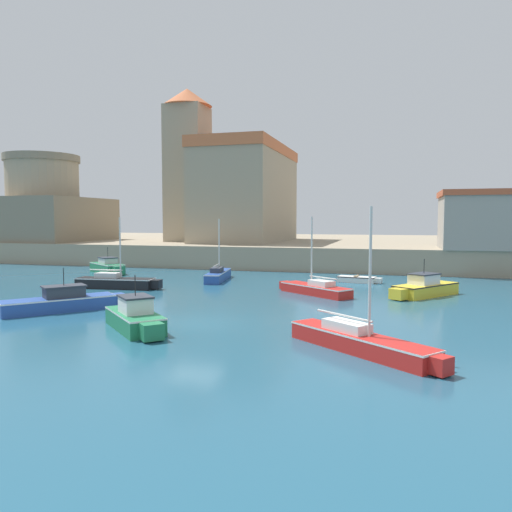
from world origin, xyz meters
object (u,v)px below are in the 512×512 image
(motorboat_green_9, at_px, (108,267))
(sailboat_black_3, at_px, (117,282))
(sailboat_red_4, at_px, (315,288))
(motorboat_yellow_7, at_px, (424,288))
(sailboat_blue_1, at_px, (218,275))
(church, at_px, (237,188))
(motorboat_blue_6, at_px, (62,301))
(harbor_shed_near_wharf, at_px, (481,220))
(sailboat_red_0, at_px, (360,341))
(motorboat_green_5, at_px, (135,318))
(fortress, at_px, (44,210))
(dinghy_white_2, at_px, (358,279))

(motorboat_green_9, bearing_deg, sailboat_black_3, -54.51)
(sailboat_red_4, height_order, motorboat_yellow_7, sailboat_red_4)
(motorboat_green_9, bearing_deg, sailboat_red_4, -20.75)
(sailboat_blue_1, bearing_deg, motorboat_green_9, 169.12)
(motorboat_yellow_7, distance_m, motorboat_green_9, 27.12)
(sailboat_blue_1, bearing_deg, motorboat_yellow_7, -15.24)
(sailboat_blue_1, distance_m, church, 21.27)
(motorboat_blue_6, height_order, motorboat_yellow_7, motorboat_yellow_7)
(harbor_shed_near_wharf, bearing_deg, sailboat_red_0, -105.83)
(sailboat_black_3, bearing_deg, motorboat_green_5, -55.32)
(motorboat_yellow_7, bearing_deg, sailboat_red_4, -169.96)
(sailboat_red_0, bearing_deg, sailboat_blue_1, 123.32)
(motorboat_yellow_7, bearing_deg, harbor_shed_near_wharf, 69.93)
(sailboat_red_4, distance_m, motorboat_green_9, 21.07)
(sailboat_red_4, xyz_separation_m, motorboat_green_9, (-19.70, 7.47, 0.16))
(motorboat_green_5, distance_m, motorboat_green_9, 24.12)
(motorboat_blue_6, distance_m, motorboat_yellow_7, 21.26)
(motorboat_green_5, xyz_separation_m, harbor_shed_near_wharf, (17.86, 28.02, 4.21))
(motorboat_yellow_7, height_order, fortress, fortress)
(church, bearing_deg, sailboat_blue_1, -76.25)
(dinghy_white_2, distance_m, motorboat_green_9, 21.92)
(motorboat_green_9, bearing_deg, church, 68.92)
(sailboat_blue_1, distance_m, fortress, 31.49)
(sailboat_red_4, distance_m, motorboat_blue_6, 15.04)
(fortress, bearing_deg, dinghy_white_2, -18.37)
(motorboat_yellow_7, relative_size, fortress, 0.41)
(sailboat_blue_1, relative_size, fortress, 0.48)
(sailboat_red_4, height_order, fortress, fortress)
(motorboat_blue_6, bearing_deg, sailboat_red_0, -14.59)
(sailboat_blue_1, xyz_separation_m, motorboat_blue_6, (-3.38, -14.55, 0.05))
(motorboat_green_5, distance_m, fortress, 44.20)
(dinghy_white_2, distance_m, fortress, 40.66)
(sailboat_red_0, xyz_separation_m, sailboat_blue_1, (-12.24, 18.62, 0.02))
(motorboat_blue_6, distance_m, harbor_shed_near_wharf, 34.80)
(sailboat_red_0, bearing_deg, motorboat_yellow_7, 78.62)
(sailboat_red_0, distance_m, dinghy_white_2, 20.28)
(motorboat_blue_6, relative_size, motorboat_yellow_7, 1.07)
(sailboat_red_4, bearing_deg, sailboat_red_0, -74.23)
(sailboat_red_0, bearing_deg, dinghy_white_2, 94.39)
(motorboat_yellow_7, xyz_separation_m, church, (-19.84, 23.26, 7.95))
(sailboat_red_4, height_order, motorboat_blue_6, sailboat_red_4)
(dinghy_white_2, bearing_deg, sailboat_blue_1, -171.49)
(motorboat_green_5, bearing_deg, sailboat_red_0, -6.08)
(motorboat_green_9, bearing_deg, fortress, 143.35)
(sailboat_black_3, relative_size, motorboat_green_9, 1.27)
(sailboat_black_3, height_order, motorboat_green_9, sailboat_black_3)
(sailboat_blue_1, height_order, fortress, fortress)
(motorboat_blue_6, bearing_deg, sailboat_blue_1, 76.93)
(sailboat_black_3, xyz_separation_m, motorboat_blue_6, (1.84, -8.29, 0.05))
(sailboat_blue_1, bearing_deg, harbor_shed_near_wharf, 26.99)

